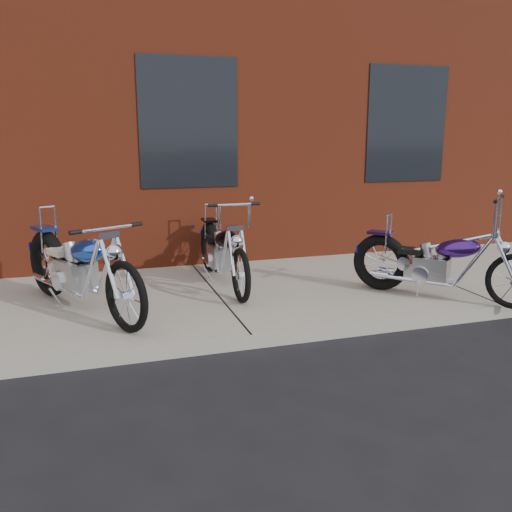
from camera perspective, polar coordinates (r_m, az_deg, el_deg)
name	(u,v)px	position (r m, az deg, el deg)	size (l,w,h in m)	color
ground	(252,349)	(5.35, -0.46, -9.80)	(120.00, 120.00, 0.00)	black
sidewalk	(216,298)	(6.69, -4.23, -4.48)	(22.00, 3.00, 0.15)	#9F978E
building_brick	(145,43)	(12.96, -11.65, 21.13)	(22.00, 10.00, 8.00)	maroon
chopper_purple	(439,266)	(6.69, 18.71, -0.96)	(1.53, 1.71, 1.23)	black
chopper_blue	(80,271)	(6.18, -18.05, -1.50)	(1.24, 2.27, 1.08)	black
chopper_third	(223,254)	(6.95, -3.53, 0.23)	(0.54, 2.21, 1.12)	black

